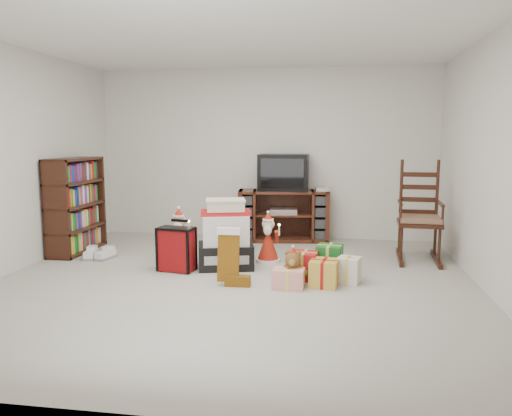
{
  "coord_description": "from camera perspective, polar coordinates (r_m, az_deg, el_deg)",
  "views": [
    {
      "loc": [
        1.02,
        -4.89,
        1.49
      ],
      "look_at": [
        0.16,
        0.6,
        0.71
      ],
      "focal_mm": 35.0,
      "sensor_mm": 36.0,
      "label": 1
    }
  ],
  "objects": [
    {
      "name": "stocking",
      "position": [
        5.09,
        -3.17,
        -5.53
      ],
      "size": [
        0.28,
        0.13,
        0.6
      ],
      "primitive_type": null,
      "rotation": [
        0.0,
        0.0,
        0.04
      ],
      "color": "#0B650D",
      "rests_on": "floor"
    },
    {
      "name": "crt_television",
      "position": [
        7.2,
        3.16,
        4.1
      ],
      "size": [
        0.71,
        0.52,
        0.52
      ],
      "rotation": [
        0.0,
        0.0,
        0.02
      ],
      "color": "black",
      "rests_on": "tv_stand"
    },
    {
      "name": "rocking_chair",
      "position": [
        6.43,
        18.07,
        -1.81
      ],
      "size": [
        0.56,
        0.87,
        1.27
      ],
      "rotation": [
        0.0,
        0.0,
        -0.07
      ],
      "color": "#33140D",
      "rests_on": "floor"
    },
    {
      "name": "tv_stand",
      "position": [
        7.25,
        3.14,
        -0.85
      ],
      "size": [
        1.34,
        0.61,
        0.74
      ],
      "rotation": [
        0.0,
        0.0,
        0.12
      ],
      "color": "#4E2616",
      "rests_on": "floor"
    },
    {
      "name": "gift_pile",
      "position": [
        5.75,
        -3.48,
        -3.5
      ],
      "size": [
        0.71,
        0.59,
        0.78
      ],
      "rotation": [
        0.0,
        0.0,
        0.26
      ],
      "color": "black",
      "rests_on": "floor"
    },
    {
      "name": "bookshelf",
      "position": [
        6.92,
        -19.89,
        0.12
      ],
      "size": [
        0.34,
        1.01,
        1.23
      ],
      "color": "#33140D",
      "rests_on": "floor"
    },
    {
      "name": "gift_cluster",
      "position": [
        5.25,
        7.47,
        -7.0
      ],
      "size": [
        0.79,
        0.89,
        0.27
      ],
      "color": "#B11418",
      "rests_on": "floor"
    },
    {
      "name": "mrs_claus_figurine",
      "position": [
        6.1,
        -8.76,
        -3.75
      ],
      "size": [
        0.32,
        0.31,
        0.66
      ],
      "color": "#A52111",
      "rests_on": "floor"
    },
    {
      "name": "teddy_bear",
      "position": [
        5.11,
        4.23,
        -7.09
      ],
      "size": [
        0.24,
        0.21,
        0.36
      ],
      "color": "brown",
      "rests_on": "floor"
    },
    {
      "name": "red_suitcase",
      "position": [
        5.67,
        -9.08,
        -4.66
      ],
      "size": [
        0.41,
        0.27,
        0.58
      ],
      "rotation": [
        0.0,
        0.0,
        -0.18
      ],
      "color": "maroon",
      "rests_on": "floor"
    },
    {
      "name": "santa_figurine",
      "position": [
        6.02,
        1.39,
        -4.01
      ],
      "size": [
        0.3,
        0.28,
        0.61
      ],
      "color": "#A52111",
      "rests_on": "floor"
    },
    {
      "name": "sneaker_pair",
      "position": [
        6.5,
        -17.58,
        -5.11
      ],
      "size": [
        0.38,
        0.31,
        0.1
      ],
      "rotation": [
        0.0,
        0.0,
        0.04
      ],
      "color": "silver",
      "rests_on": "floor"
    },
    {
      "name": "room",
      "position": [
        5.0,
        -2.91,
        5.26
      ],
      "size": [
        5.01,
        5.01,
        2.51
      ],
      "color": "#A8A59A",
      "rests_on": "ground"
    }
  ]
}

